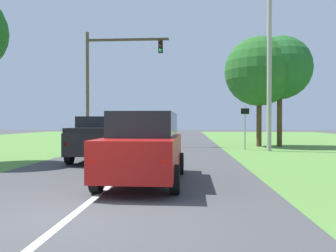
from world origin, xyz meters
name	(u,v)px	position (x,y,z in m)	size (l,w,h in m)	color
ground_plane	(144,159)	(0.00, 9.51, 0.00)	(120.00, 120.00, 0.00)	#424244
lane_centre_stripe	(35,245)	(0.00, -1.49, 0.00)	(0.16, 37.01, 0.01)	white
red_suv_near	(145,146)	(0.88, 3.53, 1.05)	(2.20, 4.97, 2.03)	#9E1411
pickup_truck_lead	(101,138)	(-1.89, 8.86, 1.01)	(2.38, 5.41, 1.99)	black
traffic_light	(106,73)	(-3.94, 17.88, 5.40)	(6.17, 0.40, 8.41)	brown
keep_moving_sign	(245,122)	(5.68, 15.01, 1.77)	(0.60, 0.09, 2.79)	gray
oak_tree_right	(280,68)	(8.63, 18.01, 5.62)	(4.51, 4.51, 7.89)	#4C351E
utility_pole_right	(269,71)	(6.98, 14.19, 4.85)	(0.28, 0.28, 9.69)	#9E998E
extra_tree_1	(259,72)	(7.17, 17.96, 5.39)	(4.96, 4.96, 7.88)	#4C351E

